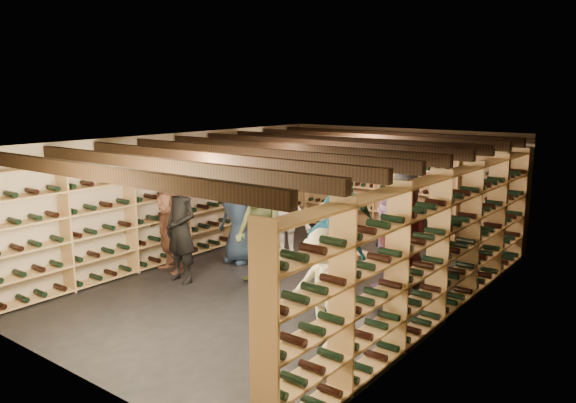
# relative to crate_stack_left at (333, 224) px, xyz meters

# --- Properties ---
(ground) EXTENTS (8.00, 8.00, 0.00)m
(ground) POSITION_rel_crate_stack_left_xyz_m (0.80, -2.56, -0.42)
(ground) COLOR black
(ground) RESTS_ON ground
(walls) EXTENTS (5.52, 8.02, 2.40)m
(walls) POSITION_rel_crate_stack_left_xyz_m (0.80, -2.56, 0.78)
(walls) COLOR #C5B599
(walls) RESTS_ON ground
(ceiling) EXTENTS (5.50, 8.00, 0.01)m
(ceiling) POSITION_rel_crate_stack_left_xyz_m (0.80, -2.56, 1.98)
(ceiling) COLOR beige
(ceiling) RESTS_ON walls
(ceiling_joists) EXTENTS (5.40, 7.12, 0.18)m
(ceiling_joists) POSITION_rel_crate_stack_left_xyz_m (0.80, -2.56, 1.84)
(ceiling_joists) COLOR black
(ceiling_joists) RESTS_ON ground
(wine_rack_left) EXTENTS (0.32, 7.50, 2.15)m
(wine_rack_left) POSITION_rel_crate_stack_left_xyz_m (-1.77, -2.56, 0.65)
(wine_rack_left) COLOR tan
(wine_rack_left) RESTS_ON ground
(wine_rack_right) EXTENTS (0.32, 7.50, 2.15)m
(wine_rack_right) POSITION_rel_crate_stack_left_xyz_m (3.37, -2.56, 0.65)
(wine_rack_right) COLOR tan
(wine_rack_right) RESTS_ON ground
(wine_rack_back) EXTENTS (4.70, 0.30, 2.15)m
(wine_rack_back) POSITION_rel_crate_stack_left_xyz_m (0.80, 1.27, 0.65)
(wine_rack_back) COLOR tan
(wine_rack_back) RESTS_ON ground
(crate_stack_left) EXTENTS (0.57, 0.44, 0.85)m
(crate_stack_left) POSITION_rel_crate_stack_left_xyz_m (0.00, 0.00, 0.00)
(crate_stack_left) COLOR tan
(crate_stack_left) RESTS_ON ground
(crate_stack_right) EXTENTS (0.51, 0.35, 0.51)m
(crate_stack_right) POSITION_rel_crate_stack_left_xyz_m (1.90, -0.87, -0.17)
(crate_stack_right) COLOR tan
(crate_stack_right) RESTS_ON ground
(crate_loose) EXTENTS (0.55, 0.41, 0.17)m
(crate_loose) POSITION_rel_crate_stack_left_xyz_m (1.22, -0.80, -0.34)
(crate_loose) COLOR tan
(crate_loose) RESTS_ON ground
(person_1) EXTENTS (0.69, 0.47, 1.82)m
(person_1) POSITION_rel_crate_stack_left_xyz_m (-0.70, -3.62, 0.49)
(person_1) COLOR black
(person_1) RESTS_ON ground
(person_2) EXTENTS (1.07, 0.94, 1.83)m
(person_2) POSITION_rel_crate_stack_left_xyz_m (0.55, -3.07, 0.49)
(person_2) COLOR #4A5531
(person_2) RESTS_ON ground
(person_3) EXTENTS (1.00, 0.58, 1.52)m
(person_3) POSITION_rel_crate_stack_left_xyz_m (2.59, -4.22, 0.34)
(person_3) COLOR beige
(person_3) RESTS_ON ground
(person_4) EXTENTS (1.08, 0.55, 1.77)m
(person_4) POSITION_rel_crate_stack_left_xyz_m (2.12, -3.33, 0.46)
(person_4) COLOR #195C80
(person_4) RESTS_ON ground
(person_5) EXTENTS (1.48, 0.71, 1.53)m
(person_5) POSITION_rel_crate_stack_left_xyz_m (-1.30, -3.34, 0.34)
(person_5) COLOR brown
(person_5) RESTS_ON ground
(person_6) EXTENTS (0.94, 0.67, 1.81)m
(person_6) POSITION_rel_crate_stack_left_xyz_m (-0.67, -2.20, 0.48)
(person_6) COLOR #1D2B41
(person_6) RESTS_ON ground
(person_7) EXTENTS (0.67, 0.54, 1.58)m
(person_7) POSITION_rel_crate_stack_left_xyz_m (1.47, -2.01, 0.36)
(person_7) COLOR gray
(person_7) RESTS_ON ground
(person_8) EXTENTS (0.91, 0.72, 1.85)m
(person_8) POSITION_rel_crate_stack_left_xyz_m (2.74, -2.31, 0.50)
(person_8) COLOR #4F1A1D
(person_8) RESTS_ON ground
(person_9) EXTENTS (1.18, 0.95, 1.59)m
(person_9) POSITION_rel_crate_stack_left_xyz_m (-0.09, -1.53, 0.37)
(person_9) COLOR beige
(person_9) RESTS_ON ground
(person_10) EXTENTS (1.11, 0.80, 1.74)m
(person_10) POSITION_rel_crate_stack_left_xyz_m (1.08, -1.29, 0.45)
(person_10) COLOR #285333
(person_10) RESTS_ON ground
(person_11) EXTENTS (1.50, 0.94, 1.55)m
(person_11) POSITION_rel_crate_stack_left_xyz_m (2.29, -1.90, 0.35)
(person_11) COLOR #8A639A
(person_11) RESTS_ON ground
(person_12) EXTENTS (1.02, 0.77, 1.89)m
(person_12) POSITION_rel_crate_stack_left_xyz_m (2.27, -1.35, 0.52)
(person_12) COLOR #302F34
(person_12) RESTS_ON ground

